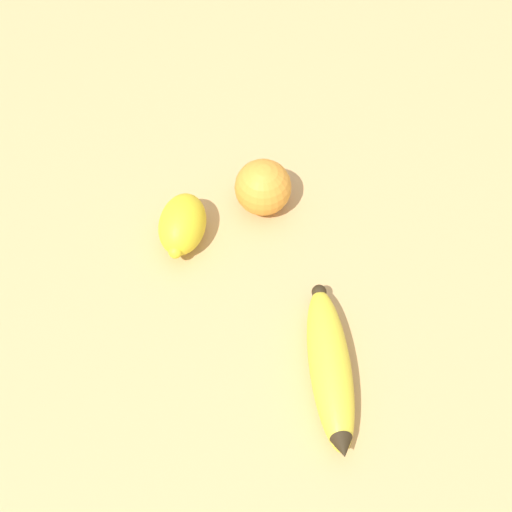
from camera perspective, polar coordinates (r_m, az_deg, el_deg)
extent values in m
plane|color=tan|center=(0.86, 5.82, 2.24)|extent=(3.00, 3.00, 0.00)
ellipsoid|color=yellow|center=(0.75, 5.94, -8.81)|extent=(0.17, 0.14, 0.04)
cone|color=#2D2314|center=(0.71, 6.97, -14.97)|extent=(0.04, 0.03, 0.03)
sphere|color=#2D2314|center=(0.79, 5.07, -2.89)|extent=(0.02, 0.02, 0.02)
sphere|color=orange|center=(0.84, 0.56, 5.52)|extent=(0.07, 0.07, 0.07)
ellipsoid|color=yellow|center=(0.83, -5.90, 2.55)|extent=(0.09, 0.08, 0.05)
sphere|color=yellow|center=(0.81, -6.47, 0.36)|extent=(0.02, 0.02, 0.02)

